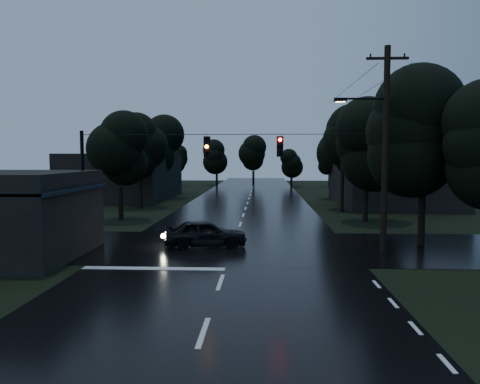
{
  "coord_description": "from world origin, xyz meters",
  "views": [
    {
      "loc": [
        1.58,
        -12.08,
        4.71
      ],
      "look_at": [
        0.36,
        12.57,
        2.83
      ],
      "focal_mm": 35.0,
      "sensor_mm": 36.0,
      "label": 1
    }
  ],
  "objects": [
    {
      "name": "tree_right_a",
      "position": [
        9.0,
        22.0,
        5.62
      ],
      "size": [
        4.2,
        4.2,
        8.85
      ],
      "color": "black",
      "rests_on": "ground"
    },
    {
      "name": "cross_street",
      "position": [
        0.0,
        12.0,
        0.0
      ],
      "size": [
        60.0,
        9.0,
        0.02
      ],
      "primitive_type": "cube",
      "color": "black",
      "rests_on": "ground"
    },
    {
      "name": "utility_pole_far",
      "position": [
        8.3,
        28.0,
        3.88
      ],
      "size": [
        2.0,
        0.3,
        7.5
      ],
      "color": "black",
      "rests_on": "ground"
    },
    {
      "name": "tree_corner_near",
      "position": [
        10.0,
        13.0,
        5.99
      ],
      "size": [
        4.48,
        4.48,
        9.44
      ],
      "color": "black",
      "rests_on": "ground"
    },
    {
      "name": "utility_pole_main",
      "position": [
        7.41,
        11.0,
        5.26
      ],
      "size": [
        3.5,
        0.3,
        10.0
      ],
      "color": "black",
      "rests_on": "ground"
    },
    {
      "name": "tree_right_c",
      "position": [
        10.2,
        40.0,
        6.37
      ],
      "size": [
        4.76,
        4.76,
        10.03
      ],
      "color": "black",
      "rests_on": "ground"
    },
    {
      "name": "tree_left_c",
      "position": [
        -10.2,
        40.0,
        5.99
      ],
      "size": [
        4.48,
        4.48,
        9.44
      ],
      "color": "black",
      "rests_on": "ground"
    },
    {
      "name": "building_far_right",
      "position": [
        14.0,
        34.0,
        2.2
      ],
      "size": [
        10.0,
        14.0,
        4.4
      ],
      "primitive_type": "cube",
      "color": "black",
      "rests_on": "ground"
    },
    {
      "name": "tree_right_b",
      "position": [
        9.6,
        30.0,
        5.99
      ],
      "size": [
        4.48,
        4.48,
        9.44
      ],
      "color": "black",
      "rests_on": "ground"
    },
    {
      "name": "car",
      "position": [
        -1.39,
        11.91,
        0.73
      ],
      "size": [
        4.47,
        2.29,
        1.46
      ],
      "primitive_type": "imported",
      "rotation": [
        0.0,
        0.0,
        1.71
      ],
      "color": "black",
      "rests_on": "ground"
    },
    {
      "name": "span_signals",
      "position": [
        0.56,
        10.99,
        5.24
      ],
      "size": [
        15.0,
        0.37,
        1.12
      ],
      "color": "black",
      "rests_on": "ground"
    },
    {
      "name": "main_road",
      "position": [
        0.0,
        30.0,
        0.0
      ],
      "size": [
        12.0,
        120.0,
        0.02
      ],
      "primitive_type": "cube",
      "color": "black",
      "rests_on": "ground"
    },
    {
      "name": "tree_left_b",
      "position": [
        -9.6,
        30.0,
        5.62
      ],
      "size": [
        4.2,
        4.2,
        8.85
      ],
      "color": "black",
      "rests_on": "ground"
    },
    {
      "name": "building_far_left",
      "position": [
        -14.0,
        40.0,
        2.5
      ],
      "size": [
        10.0,
        16.0,
        5.0
      ],
      "primitive_type": "cube",
      "color": "black",
      "rests_on": "ground"
    },
    {
      "name": "anchor_pole_left",
      "position": [
        -7.5,
        11.0,
        3.0
      ],
      "size": [
        0.18,
        0.18,
        6.0
      ],
      "primitive_type": "cylinder",
      "color": "black",
      "rests_on": "ground"
    },
    {
      "name": "tree_left_a",
      "position": [
        -9.0,
        22.0,
        5.24
      ],
      "size": [
        3.92,
        3.92,
        8.26
      ],
      "color": "black",
      "rests_on": "ground"
    },
    {
      "name": "ground",
      "position": [
        0.0,
        0.0,
        0.0
      ],
      "size": [
        160.0,
        160.0,
        0.0
      ],
      "primitive_type": "plane",
      "color": "black",
      "rests_on": "ground"
    }
  ]
}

